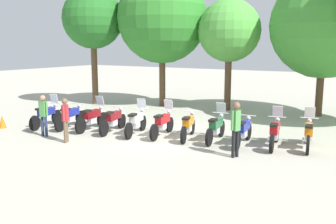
% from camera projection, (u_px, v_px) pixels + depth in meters
% --- Properties ---
extents(ground_plane, '(80.00, 80.00, 0.00)m').
position_uv_depth(ground_plane, '(161.00, 137.00, 14.60)').
color(ground_plane, '#ADA899').
extents(motorcycle_0, '(0.75, 2.15, 1.37)m').
position_uv_depth(motorcycle_0, '(46.00, 115.00, 16.28)').
color(motorcycle_0, black).
rests_on(motorcycle_0, ground_plane).
extents(motorcycle_1, '(0.71, 2.16, 0.99)m').
position_uv_depth(motorcycle_1, '(71.00, 116.00, 16.09)').
color(motorcycle_1, black).
rests_on(motorcycle_1, ground_plane).
extents(motorcycle_2, '(0.62, 2.18, 1.37)m').
position_uv_depth(motorcycle_2, '(92.00, 118.00, 15.72)').
color(motorcycle_2, black).
rests_on(motorcycle_2, ground_plane).
extents(motorcycle_3, '(0.70, 2.16, 0.99)m').
position_uv_depth(motorcycle_3, '(113.00, 120.00, 15.29)').
color(motorcycle_3, black).
rests_on(motorcycle_3, ground_plane).
extents(motorcycle_4, '(0.79, 2.14, 1.37)m').
position_uv_depth(motorcycle_4, '(136.00, 122.00, 14.88)').
color(motorcycle_4, black).
rests_on(motorcycle_4, ground_plane).
extents(motorcycle_5, '(0.63, 2.18, 1.37)m').
position_uv_depth(motorcycle_5, '(163.00, 123.00, 14.60)').
color(motorcycle_5, black).
rests_on(motorcycle_5, ground_plane).
extents(motorcycle_6, '(0.82, 2.13, 0.99)m').
position_uv_depth(motorcycle_6, '(188.00, 126.00, 14.21)').
color(motorcycle_6, black).
rests_on(motorcycle_6, ground_plane).
extents(motorcycle_7, '(0.62, 2.19, 1.37)m').
position_uv_depth(motorcycle_7, '(216.00, 127.00, 13.85)').
color(motorcycle_7, black).
rests_on(motorcycle_7, ground_plane).
extents(motorcycle_8, '(0.62, 2.19, 0.99)m').
position_uv_depth(motorcycle_8, '(243.00, 131.00, 13.34)').
color(motorcycle_8, black).
rests_on(motorcycle_8, ground_plane).
extents(motorcycle_9, '(0.63, 2.18, 1.37)m').
position_uv_depth(motorcycle_9, '(275.00, 132.00, 13.05)').
color(motorcycle_9, black).
rests_on(motorcycle_9, ground_plane).
extents(motorcycle_10, '(0.66, 2.17, 1.37)m').
position_uv_depth(motorcycle_10, '(308.00, 134.00, 12.85)').
color(motorcycle_10, black).
rests_on(motorcycle_10, ground_plane).
extents(person_0, '(0.31, 0.40, 1.78)m').
position_uv_depth(person_0, '(236.00, 125.00, 11.73)').
color(person_0, black).
rests_on(person_0, ground_plane).
extents(person_1, '(0.41, 0.26, 1.62)m').
position_uv_depth(person_1, '(43.00, 113.00, 14.50)').
color(person_1, '#232D4C').
rests_on(person_1, ground_plane).
extents(person_2, '(0.29, 0.39, 1.64)m').
position_uv_depth(person_2, '(65.00, 117.00, 13.57)').
color(person_2, brown).
rests_on(person_2, ground_plane).
extents(tree_0, '(3.54, 3.54, 6.85)m').
position_uv_depth(tree_0, '(93.00, 19.00, 21.83)').
color(tree_0, brown).
rests_on(tree_0, ground_plane).
extents(tree_1, '(5.15, 5.15, 7.63)m').
position_uv_depth(tree_1, '(162.00, 18.00, 21.29)').
color(tree_1, brown).
rests_on(tree_1, ground_plane).
extents(tree_2, '(3.34, 3.34, 5.96)m').
position_uv_depth(tree_2, '(229.00, 31.00, 19.86)').
color(tree_2, brown).
rests_on(tree_2, ground_plane).
extents(tree_3, '(5.20, 5.20, 7.10)m').
position_uv_depth(tree_3, '(324.00, 25.00, 18.11)').
color(tree_3, brown).
rests_on(tree_3, ground_plane).
extents(traffic_cone, '(0.32, 0.32, 0.55)m').
position_uv_depth(traffic_cone, '(2.00, 122.00, 16.08)').
color(traffic_cone, orange).
rests_on(traffic_cone, ground_plane).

